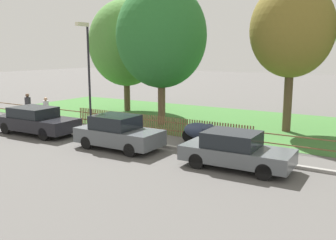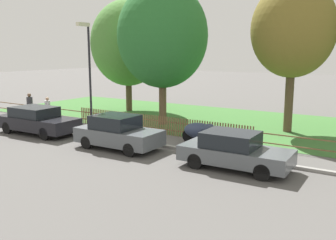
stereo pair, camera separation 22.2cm
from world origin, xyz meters
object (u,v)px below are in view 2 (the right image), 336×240
Objects in this scene: tree_nearest_kerb at (128,43)px; tree_behind_motorcycle at (163,36)px; pedestrian_near_fence at (30,106)px; pedestrian_by_lamp at (48,109)px; street_lamp at (88,65)px; parked_car_silver_hatchback at (37,120)px; parked_car_navy_estate at (234,150)px; covered_motorcycle at (201,131)px; tree_mid_park at (293,30)px; parked_car_black_saloon at (118,132)px.

tree_behind_motorcycle is at bearing -31.28° from tree_nearest_kerb.
pedestrian_near_fence is at bearing -153.76° from tree_behind_motorcycle.
pedestrian_by_lamp is at bearing -149.69° from tree_behind_motorcycle.
street_lamp reaches higher than pedestrian_near_fence.
tree_behind_motorcycle is 5.13× the size of pedestrian_by_lamp.
parked_car_silver_hatchback is at bearing -144.46° from street_lamp.
pedestrian_by_lamp is at bearing 171.07° from street_lamp.
parked_car_navy_estate reaches higher than covered_motorcycle.
tree_mid_park is 4.96× the size of pedestrian_by_lamp.
parked_car_black_saloon is 7.29m from tree_behind_motorcycle.
parked_car_navy_estate is at bearing -39.40° from covered_motorcycle.
covered_motorcycle is at bearing 8.41° from street_lamp.
covered_motorcycle is (2.73, 2.54, -0.09)m from parked_car_black_saloon.
street_lamp is at bearing -163.45° from pedestrian_by_lamp.
parked_car_navy_estate is 12.82m from pedestrian_by_lamp.
tree_behind_motorcycle is (-1.42, 5.70, 4.32)m from parked_car_black_saloon.
tree_mid_park reaches higher than street_lamp.
tree_mid_park is 14.27m from pedestrian_by_lamp.
parked_car_navy_estate is 0.52× the size of tree_nearest_kerb.
tree_behind_motorcycle is (-4.15, 3.16, 4.42)m from covered_motorcycle.
parked_car_navy_estate is 9.22m from street_lamp.
tree_mid_park reaches higher than parked_car_black_saloon.
covered_motorcycle is 6.70m from street_lamp.
tree_nearest_kerb is 5.62m from tree_behind_motorcycle.
tree_behind_motorcycle is 4.65× the size of pedestrian_near_fence.
pedestrian_by_lamp is (-5.84, -3.41, -4.16)m from tree_behind_motorcycle.
parked_car_black_saloon is at bearing 179.32° from parked_car_navy_estate.
tree_nearest_kerb is at bearing 149.61° from covered_motorcycle.
tree_nearest_kerb is 7.89m from pedestrian_near_fence.
parked_car_black_saloon is 0.68× the size of street_lamp.
parked_car_silver_hatchback is 3.82m from pedestrian_near_fence.
tree_mid_park is (10.74, 7.44, 4.54)m from parked_car_silver_hatchback.
covered_motorcycle is 0.24× the size of tree_mid_park.
street_lamp reaches higher than parked_car_navy_estate.
street_lamp reaches higher than parked_car_black_saloon.
pedestrian_near_fence reaches higher than parked_car_silver_hatchback.
street_lamp is (-8.62, 1.59, 2.85)m from parked_car_navy_estate.
tree_behind_motorcycle reaches higher than parked_car_black_saloon.
tree_nearest_kerb reaches higher than pedestrian_by_lamp.
parked_car_navy_estate is (5.36, 0.06, -0.05)m from parked_car_black_saloon.
tree_nearest_kerb is at bearing 93.54° from parked_car_silver_hatchback.
pedestrian_by_lamp is (-7.26, 2.28, 0.16)m from parked_car_black_saloon.
tree_mid_park reaches higher than pedestrian_near_fence.
parked_car_silver_hatchback is at bearing 151.87° from pedestrian_near_fence.
pedestrian_near_fence is 6.00m from street_lamp.
tree_nearest_kerb is (-11.58, 8.55, 4.07)m from parked_car_navy_estate.
parked_car_navy_estate is (10.82, -0.02, -0.04)m from parked_car_silver_hatchback.
pedestrian_near_fence is at bearing 145.98° from parked_car_silver_hatchback.
parked_car_navy_estate is 3.62m from covered_motorcycle.
tree_behind_motorcycle is (4.80, -2.91, 0.30)m from tree_nearest_kerb.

